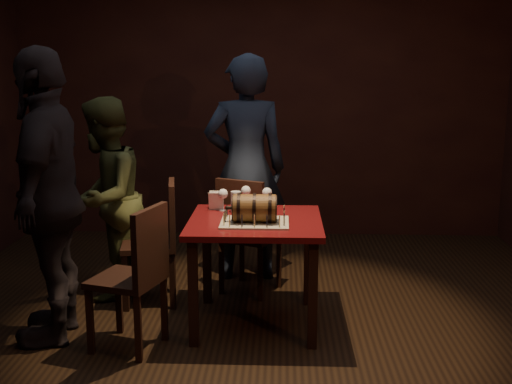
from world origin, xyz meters
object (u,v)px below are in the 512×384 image
chair_back (246,230)px  person_back (246,168)px  pub_table (255,235)px  barrel_cake (255,208)px  chair_left_front (137,270)px  wine_glass_left (223,195)px  wine_glass_right (267,194)px  person_left_rear (105,198)px  wine_glass_mid (246,192)px  pint_of_ale (236,202)px  person_left_front (49,197)px  chair_left_rear (160,235)px

chair_back → person_back: bearing=93.4°
pub_table → person_back: bearing=97.0°
barrel_cake → chair_left_front: size_ratio=0.37×
barrel_cake → wine_glass_left: size_ratio=2.14×
wine_glass_right → person_left_rear: person_left_rear is taller
pub_table → barrel_cake: 0.24m
chair_back → person_left_rear: 1.11m
pub_table → chair_left_front: bearing=-149.1°
chair_left_front → wine_glass_right: bearing=43.1°
wine_glass_left → wine_glass_mid: (0.16, 0.12, -0.00)m
wine_glass_right → pint_of_ale: 0.24m
person_back → person_left_rear: size_ratio=1.21×
pint_of_ale → person_left_front: 1.27m
wine_glass_left → chair_back: (0.14, 0.33, -0.35)m
barrel_cake → chair_back: (-0.10, 0.69, -0.33)m
chair_back → chair_left_rear: bearing=-163.3°
pub_table → person_left_rear: person_left_rear is taller
chair_back → pint_of_ale: bearing=-97.5°
chair_left_rear → person_left_rear: (-0.44, 0.13, 0.25)m
chair_left_front → chair_back: bearing=58.5°
wine_glass_mid → chair_back: 0.41m
person_back → wine_glass_right: bearing=98.8°
chair_left_rear → pub_table: bearing=-28.0°
chair_left_front → person_left_rear: bearing=115.5°
barrel_cake → chair_left_front: (-0.72, -0.32, -0.33)m
pub_table → barrel_cake: size_ratio=2.61×
wine_glass_left → pub_table: bearing=-46.0°
chair_back → person_back: size_ratio=0.50×
pint_of_ale → person_left_rear: size_ratio=0.10×
wine_glass_right → chair_left_rear: bearing=174.2°
pint_of_ale → pub_table: bearing=-55.3°
barrel_cake → wine_glass_right: (0.07, 0.42, 0.01)m
chair_left_front → person_left_front: size_ratio=0.49×
chair_left_rear → wine_glass_mid: bearing=-1.8°
wine_glass_left → person_left_front: person_left_front is taller
pint_of_ale → chair_left_rear: bearing=163.1°
wine_glass_mid → chair_left_front: chair_left_front is taller
pint_of_ale → wine_glass_mid: bearing=68.1°
chair_left_rear → person_left_front: size_ratio=0.49×
pint_of_ale → chair_left_front: (-0.57, -0.65, -0.30)m
wine_glass_right → person_left_front: size_ratio=0.08×
pub_table → wine_glass_mid: wine_glass_mid is taller
wine_glass_right → barrel_cake: bearing=-99.8°
pub_table → person_back: size_ratio=0.48×
pub_table → person_left_front: 1.38m
wine_glass_mid → person_left_front: 1.39m
chair_back → person_back: (-0.02, 0.42, 0.41)m
person_left_front → barrel_cake: bearing=91.4°
person_back → pint_of_ale: bearing=81.3°
wine_glass_left → pint_of_ale: wine_glass_left is taller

